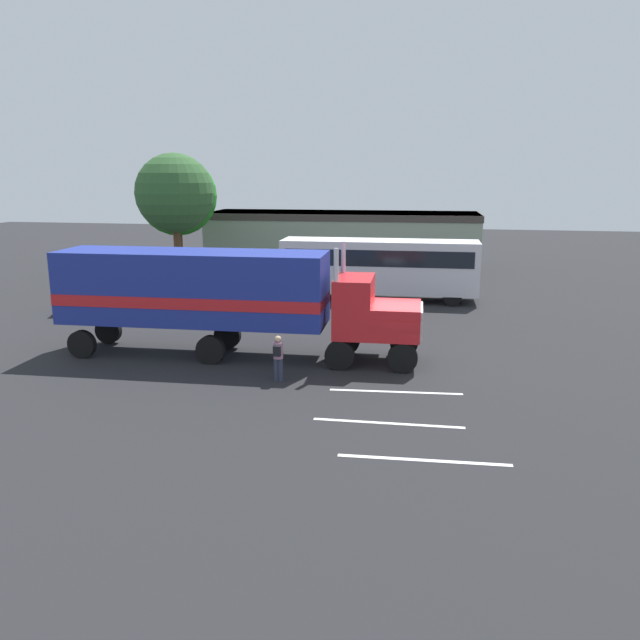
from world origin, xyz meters
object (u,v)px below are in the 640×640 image
parked_car (105,296)px  tree_center (177,196)px  tree_left (175,193)px  semi_truck (220,293)px  parked_bus (379,264)px  person_bystander (278,356)px

parked_car → tree_center: tree_center is taller
tree_left → tree_center: tree_left is taller
semi_truck → parked_car: (-8.70, 6.72, -1.72)m
parked_bus → parked_car: bearing=-157.2°
person_bystander → parked_car: 14.96m
semi_truck → tree_center: size_ratio=1.73×
semi_truck → parked_car: 11.13m
parked_car → tree_left: (1.50, 6.20, 5.08)m
person_bystander → tree_left: bearing=123.1°
parked_bus → parked_car: size_ratio=2.33×
semi_truck → person_bystander: semi_truck is taller
person_bystander → parked_car: bearing=141.2°
person_bystander → parked_bus: size_ratio=0.15×
person_bystander → tree_left: size_ratio=0.20×
person_bystander → tree_center: size_ratio=0.20×
parked_bus → tree_left: tree_left is taller
parked_car → tree_center: bearing=94.0°
parked_bus → tree_center: 16.24m
parked_bus → tree_left: (-12.24, 0.41, 3.82)m
semi_truck → tree_center: (-9.54, 18.76, 2.98)m
parked_car → tree_left: bearing=76.4°
tree_left → tree_center: (-2.34, 5.84, -0.38)m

